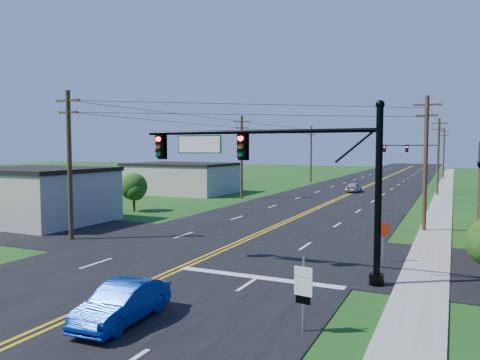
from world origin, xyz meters
The scene contains 19 objects.
ground centered at (0.00, 0.00, 0.00)m, with size 260.00×260.00×0.00m, color #144012.
road_main centered at (0.00, 50.00, 0.02)m, with size 16.00×220.00×0.04m, color black.
road_cross centered at (0.00, 12.00, 0.02)m, with size 70.00×10.00×0.04m, color black.
sidewalk centered at (10.50, 40.00, 0.04)m, with size 2.00×160.00×0.08m, color gray.
signal_mast_main centered at (4.34, 8.00, 4.75)m, with size 11.30×0.60×7.48m.
signal_mast_far centered at (4.44, 80.00, 4.55)m, with size 10.98×0.60×7.48m.
cream_bldg_near centered at (-17.00, 14.00, 2.06)m, with size 10.20×8.20×4.10m.
cream_bldg_far centered at (-19.00, 38.00, 1.86)m, with size 12.20×9.20×3.70m.
utility_pole_left_a centered at (-9.50, 10.00, 4.72)m, with size 1.80×0.28×9.00m.
utility_pole_left_b centered at (-9.50, 35.00, 4.72)m, with size 1.80×0.28×9.00m.
utility_pole_left_c centered at (-9.50, 62.00, 4.72)m, with size 1.80×0.28×9.00m.
utility_pole_right_a centered at (9.80, 22.00, 4.72)m, with size 1.80×0.28×9.00m.
utility_pole_right_b centered at (9.80, 48.00, 4.72)m, with size 1.80×0.28×9.00m.
utility_pole_right_c centered at (9.80, 78.00, 4.72)m, with size 1.80×0.28×9.00m.
tree_left centered at (-14.00, 22.00, 2.16)m, with size 2.40×2.40×3.37m.
blue_car centered at (2.05, 0.43, 0.63)m, with size 1.34×3.85×1.27m, color #072D98.
distant_car centered at (0.24, 47.33, 0.62)m, with size 1.47×3.67×1.25m, color #AAAAAF.
route_sign centered at (7.50, 2.11, 1.37)m, with size 0.59×0.13×2.35m.
stop_sign centered at (8.50, 11.98, 1.44)m, with size 0.69×0.23×2.00m.
Camera 1 is at (11.53, -11.23, 5.61)m, focal length 35.00 mm.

